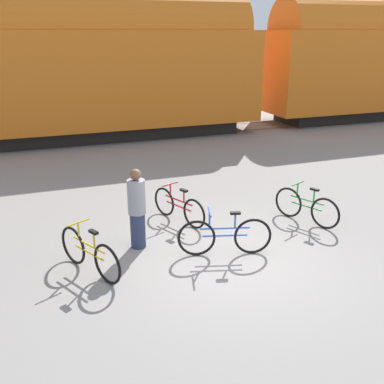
{
  "coord_description": "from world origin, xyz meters",
  "views": [
    {
      "loc": [
        -3.34,
        -6.85,
        4.15
      ],
      "look_at": [
        -0.46,
        1.09,
        1.1
      ],
      "focal_mm": 42.0,
      "sensor_mm": 36.0,
      "label": 1
    }
  ],
  "objects_px": {
    "freight_train": "(113,63)",
    "bicycle_green": "(306,207)",
    "bicycle_blue": "(225,236)",
    "person_in_grey": "(137,209)",
    "bicycle_maroon": "(179,207)",
    "bicycle_yellow": "(89,253)"
  },
  "relations": [
    {
      "from": "bicycle_green",
      "to": "bicycle_blue",
      "type": "xyz_separation_m",
      "value": [
        -2.38,
        -0.81,
        0.01
      ]
    },
    {
      "from": "freight_train",
      "to": "bicycle_blue",
      "type": "relative_size",
      "value": 20.94
    },
    {
      "from": "bicycle_blue",
      "to": "bicycle_yellow",
      "type": "bearing_deg",
      "value": 175.96
    },
    {
      "from": "bicycle_blue",
      "to": "person_in_grey",
      "type": "bearing_deg",
      "value": 149.09
    },
    {
      "from": "bicycle_maroon",
      "to": "person_in_grey",
      "type": "distance_m",
      "value": 1.57
    },
    {
      "from": "freight_train",
      "to": "bicycle_blue",
      "type": "xyz_separation_m",
      "value": [
        -0.05,
        -11.03,
        -2.56
      ]
    },
    {
      "from": "bicycle_green",
      "to": "bicycle_blue",
      "type": "distance_m",
      "value": 2.51
    },
    {
      "from": "bicycle_yellow",
      "to": "bicycle_blue",
      "type": "distance_m",
      "value": 2.57
    },
    {
      "from": "bicycle_yellow",
      "to": "bicycle_maroon",
      "type": "height_order",
      "value": "bicycle_yellow"
    },
    {
      "from": "bicycle_yellow",
      "to": "person_in_grey",
      "type": "relative_size",
      "value": 0.98
    },
    {
      "from": "bicycle_blue",
      "to": "freight_train",
      "type": "bearing_deg",
      "value": 89.73
    },
    {
      "from": "person_in_grey",
      "to": "bicycle_blue",
      "type": "bearing_deg",
      "value": 112.11
    },
    {
      "from": "bicycle_maroon",
      "to": "person_in_grey",
      "type": "bearing_deg",
      "value": -141.26
    },
    {
      "from": "bicycle_maroon",
      "to": "person_in_grey",
      "type": "relative_size",
      "value": 0.97
    },
    {
      "from": "bicycle_green",
      "to": "bicycle_blue",
      "type": "bearing_deg",
      "value": -161.19
    },
    {
      "from": "person_in_grey",
      "to": "freight_train",
      "type": "bearing_deg",
      "value": -135.72
    },
    {
      "from": "bicycle_maroon",
      "to": "bicycle_green",
      "type": "bearing_deg",
      "value": -20.9
    },
    {
      "from": "bicycle_green",
      "to": "person_in_grey",
      "type": "xyz_separation_m",
      "value": [
        -3.88,
        0.09,
        0.44
      ]
    },
    {
      "from": "bicycle_maroon",
      "to": "bicycle_blue",
      "type": "relative_size",
      "value": 0.89
    },
    {
      "from": "bicycle_green",
      "to": "bicycle_blue",
      "type": "relative_size",
      "value": 0.86
    },
    {
      "from": "freight_train",
      "to": "bicycle_green",
      "type": "xyz_separation_m",
      "value": [
        2.33,
        -10.22,
        -2.57
      ]
    },
    {
      "from": "bicycle_yellow",
      "to": "bicycle_blue",
      "type": "xyz_separation_m",
      "value": [
        2.56,
        -0.18,
        0.0
      ]
    }
  ]
}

